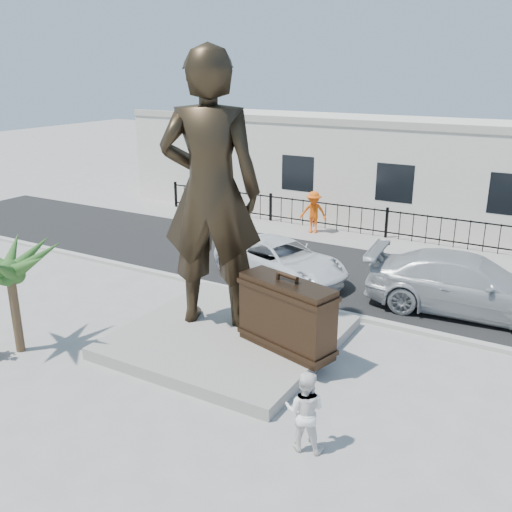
{
  "coord_description": "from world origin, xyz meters",
  "views": [
    {
      "loc": [
        6.81,
        -9.72,
        6.81
      ],
      "look_at": [
        0.0,
        2.0,
        2.3
      ],
      "focal_mm": 40.0,
      "sensor_mm": 36.0,
      "label": 1
    }
  ],
  "objects_px": {
    "statue": "(211,192)",
    "car_white": "(281,260)",
    "suitcase": "(287,315)",
    "tourist": "(305,411)"
  },
  "relations": [
    {
      "from": "statue",
      "to": "suitcase",
      "type": "height_order",
      "value": "statue"
    },
    {
      "from": "suitcase",
      "to": "statue",
      "type": "bearing_deg",
      "value": -175.65
    },
    {
      "from": "statue",
      "to": "tourist",
      "type": "bearing_deg",
      "value": 120.72
    },
    {
      "from": "tourist",
      "to": "car_white",
      "type": "distance_m",
      "value": 8.97
    },
    {
      "from": "statue",
      "to": "car_white",
      "type": "bearing_deg",
      "value": -108.13
    },
    {
      "from": "statue",
      "to": "suitcase",
      "type": "xyz_separation_m",
      "value": [
        2.45,
        -0.48,
        -2.65
      ]
    },
    {
      "from": "statue",
      "to": "suitcase",
      "type": "bearing_deg",
      "value": 147.47
    },
    {
      "from": "car_white",
      "to": "statue",
      "type": "bearing_deg",
      "value": -160.68
    },
    {
      "from": "suitcase",
      "to": "tourist",
      "type": "distance_m",
      "value": 3.45
    },
    {
      "from": "tourist",
      "to": "car_white",
      "type": "bearing_deg",
      "value": -72.5
    }
  ]
}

